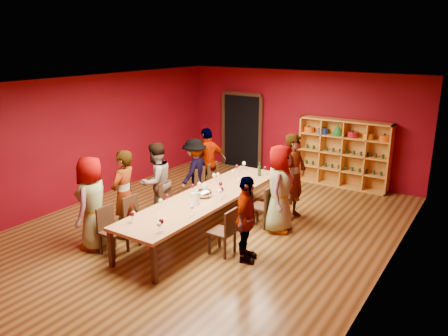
{
  "coord_description": "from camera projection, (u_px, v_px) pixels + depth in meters",
  "views": [
    {
      "loc": [
        4.85,
        -6.8,
        3.8
      ],
      "look_at": [
        -0.05,
        0.71,
        1.15
      ],
      "focal_mm": 35.0,
      "sensor_mm": 36.0,
      "label": 1
    }
  ],
  "objects": [
    {
      "name": "carafe_b",
      "position": [
        197.0,
        198.0,
        8.36
      ],
      "size": [
        0.14,
        0.14,
        0.29
      ],
      "color": "white",
      "rests_on": "tasting_table"
    },
    {
      "name": "spittoon_bowl",
      "position": [
        204.0,
        193.0,
        8.78
      ],
      "size": [
        0.33,
        0.33,
        0.18
      ],
      "primitive_type": "ellipsoid",
      "color": "silver",
      "rests_on": "tasting_table"
    },
    {
      "name": "person_right_1",
      "position": [
        246.0,
        220.0,
        7.6
      ],
      "size": [
        0.7,
        1.01,
        1.57
      ],
      "primitive_type": "imported",
      "rotation": [
        0.0,
        0.0,
        1.9
      ],
      "color": "silver",
      "rests_on": "ground"
    },
    {
      "name": "chair_person_left_1",
      "position": [
        135.0,
        216.0,
        8.5
      ],
      "size": [
        0.42,
        0.42,
        0.89
      ],
      "color": "black",
      "rests_on": "ground"
    },
    {
      "name": "tasting_table",
      "position": [
        207.0,
        198.0,
        8.88
      ],
      "size": [
        1.1,
        4.5,
        0.75
      ],
      "color": "#A87646",
      "rests_on": "ground"
    },
    {
      "name": "wine_glass_9",
      "position": [
        193.0,
        186.0,
        9.0
      ],
      "size": [
        0.08,
        0.08,
        0.19
      ],
      "color": "white",
      "rests_on": "tasting_table"
    },
    {
      "name": "wine_glass_16",
      "position": [
        167.0,
        197.0,
        8.35
      ],
      "size": [
        0.09,
        0.09,
        0.21
      ],
      "color": "white",
      "rests_on": "tasting_table"
    },
    {
      "name": "wine_glass_4",
      "position": [
        161.0,
        202.0,
        8.14
      ],
      "size": [
        0.08,
        0.08,
        0.2
      ],
      "color": "white",
      "rests_on": "tasting_table"
    },
    {
      "name": "wine_glass_15",
      "position": [
        192.0,
        195.0,
        8.43
      ],
      "size": [
        0.09,
        0.09,
        0.22
      ],
      "color": "white",
      "rests_on": "tasting_table"
    },
    {
      "name": "carafe_a",
      "position": [
        205.0,
        189.0,
        8.88
      ],
      "size": [
        0.12,
        0.12,
        0.26
      ],
      "color": "white",
      "rests_on": "tasting_table"
    },
    {
      "name": "wine_glass_17",
      "position": [
        199.0,
        184.0,
        9.1
      ],
      "size": [
        0.08,
        0.08,
        0.2
      ],
      "color": "white",
      "rests_on": "tasting_table"
    },
    {
      "name": "person_left_0",
      "position": [
        92.0,
        203.0,
        8.09
      ],
      "size": [
        0.75,
        0.98,
        1.77
      ],
      "primitive_type": "imported",
      "rotation": [
        0.0,
        0.0,
        -1.2
      ],
      "color": "white",
      "rests_on": "ground"
    },
    {
      "name": "person_left_4",
      "position": [
        208.0,
        163.0,
        10.79
      ],
      "size": [
        0.84,
        1.12,
        1.74
      ],
      "primitive_type": "imported",
      "rotation": [
        0.0,
        0.0,
        -1.99
      ],
      "color": "#121933",
      "rests_on": "ground"
    },
    {
      "name": "wine_glass_19",
      "position": [
        220.0,
        184.0,
        9.08
      ],
      "size": [
        0.09,
        0.09,
        0.21
      ],
      "color": "white",
      "rests_on": "tasting_table"
    },
    {
      "name": "wine_glass_11",
      "position": [
        132.0,
        214.0,
        7.52
      ],
      "size": [
        0.08,
        0.08,
        0.21
      ],
      "color": "white",
      "rests_on": "tasting_table"
    },
    {
      "name": "chair_person_left_3",
      "position": [
        204.0,
        185.0,
        10.34
      ],
      "size": [
        0.42,
        0.42,
        0.89
      ],
      "color": "black",
      "rests_on": "ground"
    },
    {
      "name": "shelving_unit",
      "position": [
        344.0,
        150.0,
        11.54
      ],
      "size": [
        2.4,
        0.4,
        1.8
      ],
      "color": "#C5852C",
      "rests_on": "ground"
    },
    {
      "name": "chair_person_left_0",
      "position": [
        110.0,
        228.0,
        7.98
      ],
      "size": [
        0.42,
        0.42,
        0.89
      ],
      "color": "black",
      "rests_on": "ground"
    },
    {
      "name": "person_right_3",
      "position": [
        280.0,
        189.0,
        8.8
      ],
      "size": [
        0.66,
        0.97,
        1.81
      ],
      "primitive_type": "imported",
      "rotation": [
        0.0,
        0.0,
        1.79
      ],
      "color": "#141638",
      "rests_on": "ground"
    },
    {
      "name": "wine_glass_6",
      "position": [
        265.0,
        168.0,
        10.17
      ],
      "size": [
        0.09,
        0.09,
        0.22
      ],
      "color": "white",
      "rests_on": "tasting_table"
    },
    {
      "name": "wine_bottle",
      "position": [
        259.0,
        171.0,
        10.12
      ],
      "size": [
        0.09,
        0.09,
        0.32
      ],
      "color": "#153B18",
      "rests_on": "tasting_table"
    },
    {
      "name": "chair_person_left_4",
      "position": [
        216.0,
        179.0,
        10.76
      ],
      "size": [
        0.42,
        0.42,
        0.89
      ],
      "color": "black",
      "rests_on": "ground"
    },
    {
      "name": "wine_glass_14",
      "position": [
        220.0,
        192.0,
        8.63
      ],
      "size": [
        0.09,
        0.09,
        0.22
      ],
      "color": "white",
      "rests_on": "tasting_table"
    },
    {
      "name": "wine_glass_13",
      "position": [
        222.0,
        190.0,
        8.75
      ],
      "size": [
        0.08,
        0.08,
        0.21
      ],
      "color": "white",
      "rests_on": "tasting_table"
    },
    {
      "name": "person_left_1",
      "position": [
        124.0,
        194.0,
        8.52
      ],
      "size": [
        0.59,
        0.73,
        1.78
      ],
      "primitive_type": "imported",
      "rotation": [
        0.0,
        0.0,
        -1.38
      ],
      "color": "#CA8892",
      "rests_on": "ground"
    },
    {
      "name": "chair_person_right_4",
      "position": [
        281.0,
        194.0,
        9.73
      ],
      "size": [
        0.42,
        0.42,
        0.89
      ],
      "color": "black",
      "rests_on": "ground"
    },
    {
      "name": "wine_glass_3",
      "position": [
        214.0,
        176.0,
        9.65
      ],
      "size": [
        0.08,
        0.08,
        0.21
      ],
      "color": "white",
      "rests_on": "tasting_table"
    },
    {
      "name": "wine_glass_0",
      "position": [
        238.0,
        181.0,
        9.31
      ],
      "size": [
        0.08,
        0.08,
        0.2
      ],
      "color": "white",
      "rests_on": "tasting_table"
    },
    {
      "name": "chair_person_right_1",
      "position": [
        226.0,
        229.0,
        7.9
      ],
      "size": [
        0.42,
        0.42,
        0.89
      ],
      "color": "black",
      "rests_on": "ground"
    },
    {
      "name": "wine_glass_1",
      "position": [
        133.0,
        214.0,
        7.58
      ],
      "size": [
        0.08,
        0.08,
        0.19
      ],
      "color": "white",
      "rests_on": "tasting_table"
    },
    {
      "name": "person_right_4",
      "position": [
        294.0,
        177.0,
        9.45
      ],
      "size": [
        0.54,
        0.72,
        1.89
      ],
      "primitive_type": "imported",
      "rotation": [
        0.0,
        0.0,
        1.51
      ],
      "color": "beige",
      "rests_on": "ground"
    },
    {
      "name": "wine_glass_5",
      "position": [
        237.0,
        167.0,
        10.33
      ],
      "size": [
        0.08,
        0.08,
        0.21
      ],
      "color": "white",
      "rests_on": "tasting_table"
    },
    {
      "name": "chair_person_right_3",
      "position": [
        264.0,
        204.0,
        9.1
      ],
      "size": [
        0.42,
        0.42,
        0.89
      ],
      "color": "black",
      "rests_on": "ground"
    },
    {
      "name": "chair_person_left_2",
      "position": [
        169.0,
        200.0,
        9.33
      ],
      "size": [
        0.42,
        0.42,
        0.89
      ],
      "color": "black",
      "rests_on": "ground"
    },
    {
      "name": "wine_glass_10",
      "position": [
        159.0,
        225.0,
        7.13
      ],
      "size": [
        0.08,
        0.08,
        0.19
      ],
      "color": "white",
      "rests_on": "tasting_table"
    },
    {
      "name": "person_left_3",
      "position": [
        195.0,
        171.0,
        10.39
      ],
      "size": [
        0.54,
        1.06,
        1.58
      ],
      "primitive_type": "imported",
      "rotation": [
        0.0,
        0.0,
        -1.45
      ],
      "color": "#5776B4",
      "rests_on": "ground"
    },
    {
      "name": "wine_glass_12",
      "position": [
        244.0,
        164.0,
        10.54
      ],
      "size": [
        0.09,
        0.09,
        0.22
      ],
      "color": "white",
      "rests_on": "tasting_table"
    },
    {
      "name": "person_left_2",
      "position": [
        156.0,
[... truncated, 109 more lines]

